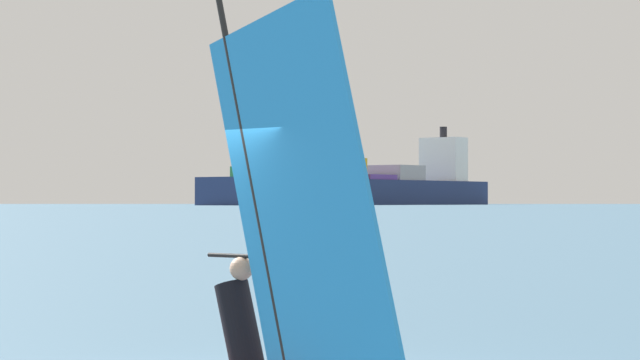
{
  "coord_description": "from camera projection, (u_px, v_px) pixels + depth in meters",
  "views": [
    {
      "loc": [
        2.64,
        -14.13,
        1.83
      ],
      "look_at": [
        -2.27,
        15.97,
        2.28
      ],
      "focal_mm": 82.21,
      "sensor_mm": 36.0,
      "label": 1
    }
  ],
  "objects": [
    {
      "name": "cargo_ship",
      "position": [
        361.0,
        186.0,
        736.73
      ],
      "size": [
        122.49,
        201.72,
        42.57
      ],
      "rotation": [
        0.0,
        0.0,
        4.23
      ],
      "color": "navy",
      "rests_on": "ground_plane"
    },
    {
      "name": "windsurfer",
      "position": [
        261.0,
        288.0,
        13.32
      ],
      "size": [
        3.13,
        2.33,
        4.32
      ],
      "rotation": [
        0.0,
        0.0,
        2.53
      ],
      "color": "red",
      "rests_on": "ground_plane"
    }
  ]
}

